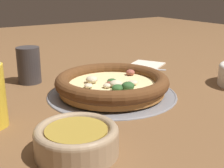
{
  "coord_description": "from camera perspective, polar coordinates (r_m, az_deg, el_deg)",
  "views": [
    {
      "loc": [
        0.41,
        0.61,
        0.26
      ],
      "look_at": [
        0.0,
        0.0,
        0.03
      ],
      "focal_mm": 50.0,
      "sensor_mm": 36.0,
      "label": 1
    }
  ],
  "objects": [
    {
      "name": "fork",
      "position": [
        1.02,
        4.61,
        2.77
      ],
      "size": [
        0.14,
        0.12,
        0.0
      ],
      "rotation": [
        0.0,
        0.0,
        5.57
      ],
      "color": "#B7B7BC",
      "rests_on": "ground_plane"
    },
    {
      "name": "pizza",
      "position": [
        0.77,
        0.01,
        0.08
      ],
      "size": [
        0.28,
        0.28,
        0.04
      ],
      "color": "#A86B33",
      "rests_on": "pizza_tray"
    },
    {
      "name": "pizza_tray",
      "position": [
        0.78,
        0.0,
        -1.75
      ],
      "size": [
        0.32,
        0.32,
        0.01
      ],
      "color": "gray",
      "rests_on": "ground_plane"
    },
    {
      "name": "bowl_near",
      "position": [
        0.51,
        -6.5,
        -9.93
      ],
      "size": [
        0.14,
        0.14,
        0.05
      ],
      "color": "#9E8466",
      "rests_on": "ground_plane"
    },
    {
      "name": "napkin",
      "position": [
        1.05,
        5.74,
        3.27
      ],
      "size": [
        0.2,
        0.17,
        0.01
      ],
      "rotation": [
        0.0,
        0.0,
        0.52
      ],
      "color": "beige",
      "rests_on": "ground_plane"
    },
    {
      "name": "ground_plane",
      "position": [
        0.78,
        0.0,
        -1.98
      ],
      "size": [
        3.0,
        3.0,
        0.0
      ],
      "primitive_type": "plane",
      "color": "brown"
    },
    {
      "name": "drinking_cup",
      "position": [
        0.9,
        -14.97,
        3.35
      ],
      "size": [
        0.06,
        0.06,
        0.1
      ],
      "color": "#383333",
      "rests_on": "ground_plane"
    }
  ]
}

